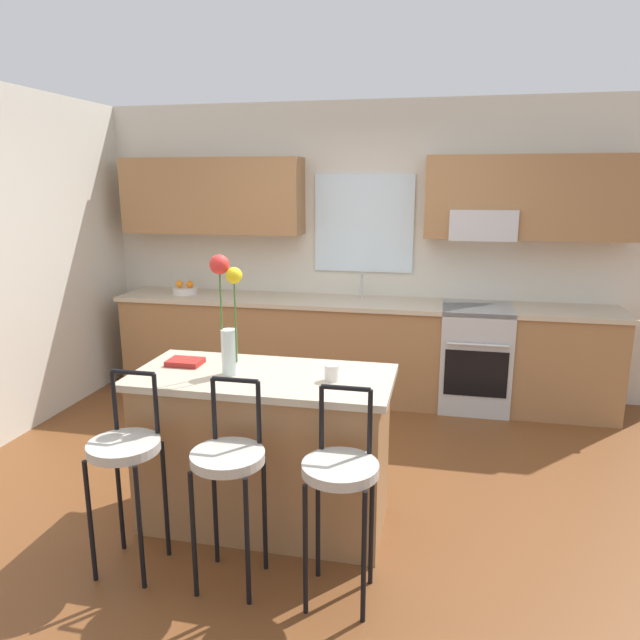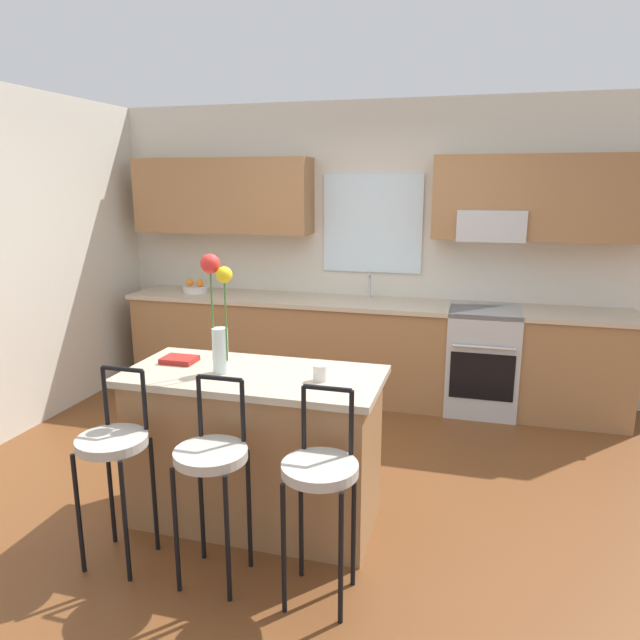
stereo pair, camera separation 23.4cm
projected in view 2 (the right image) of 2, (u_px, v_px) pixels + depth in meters
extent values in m
plane|color=brown|center=(314.00, 484.00, 3.92)|extent=(14.00, 14.00, 0.00)
cube|color=beige|center=(9.00, 264.00, 4.55)|extent=(0.12, 4.60, 2.70)
cube|color=beige|center=(373.00, 250.00, 5.54)|extent=(5.60, 0.12, 2.70)
cube|color=#996B42|center=(223.00, 196.00, 5.58)|extent=(1.74, 0.34, 0.70)
cube|color=#996B42|center=(540.00, 198.00, 4.84)|extent=(1.74, 0.34, 0.70)
cube|color=silver|center=(372.00, 224.00, 5.42)|extent=(0.93, 0.03, 0.90)
cube|color=#B7BABC|center=(491.00, 225.00, 4.96)|extent=(0.56, 0.36, 0.26)
cube|color=#996B42|center=(364.00, 352.00, 5.41)|extent=(4.50, 0.60, 0.88)
cube|color=#BCAD93|center=(365.00, 304.00, 5.30)|extent=(4.56, 0.64, 0.04)
cube|color=#B7BABC|center=(366.00, 309.00, 5.31)|extent=(0.54, 0.38, 0.11)
cylinder|color=#B7BABC|center=(370.00, 287.00, 5.42)|extent=(0.02, 0.02, 0.22)
cylinder|color=#B7BABC|center=(369.00, 276.00, 5.34)|extent=(0.02, 0.12, 0.02)
cube|color=#B7BABC|center=(482.00, 359.00, 5.11)|extent=(0.60, 0.60, 0.92)
cube|color=black|center=(482.00, 376.00, 4.85)|extent=(0.52, 0.02, 0.40)
cylinder|color=#B7BABC|center=(484.00, 348.00, 4.76)|extent=(0.50, 0.02, 0.02)
cube|color=#996B42|center=(255.00, 451.00, 3.42)|extent=(1.39, 0.62, 0.88)
cube|color=#BCAD93|center=(253.00, 376.00, 3.31)|extent=(1.47, 0.70, 0.04)
cylinder|color=black|center=(79.00, 514.00, 2.96)|extent=(0.02, 0.02, 0.66)
cylinder|color=black|center=(125.00, 522.00, 2.89)|extent=(0.02, 0.02, 0.66)
cylinder|color=black|center=(111.00, 488.00, 3.21)|extent=(0.02, 0.02, 0.66)
cylinder|color=black|center=(154.00, 495.00, 3.14)|extent=(0.02, 0.02, 0.66)
cylinder|color=#B2ADA3|center=(112.00, 442.00, 2.97)|extent=(0.36, 0.36, 0.05)
cylinder|color=black|center=(105.00, 396.00, 3.08)|extent=(0.02, 0.02, 0.32)
cylinder|color=black|center=(144.00, 400.00, 3.02)|extent=(0.02, 0.02, 0.32)
cylinder|color=black|center=(122.00, 369.00, 3.02)|extent=(0.23, 0.02, 0.02)
cylinder|color=black|center=(176.00, 531.00, 2.82)|extent=(0.02, 0.02, 0.66)
cylinder|color=black|center=(227.00, 540.00, 2.75)|extent=(0.02, 0.02, 0.66)
cylinder|color=black|center=(201.00, 502.00, 3.07)|extent=(0.02, 0.02, 0.66)
cylinder|color=black|center=(249.00, 510.00, 3.00)|extent=(0.02, 0.02, 0.66)
cylinder|color=#B2ADA3|center=(211.00, 455.00, 2.83)|extent=(0.36, 0.36, 0.05)
cylinder|color=black|center=(200.00, 406.00, 2.94)|extent=(0.02, 0.02, 0.32)
cylinder|color=black|center=(243.00, 411.00, 2.88)|extent=(0.02, 0.02, 0.32)
cylinder|color=black|center=(220.00, 378.00, 2.88)|extent=(0.23, 0.02, 0.02)
cylinder|color=black|center=(284.00, 549.00, 2.68)|extent=(0.02, 0.02, 0.66)
cylinder|color=black|center=(341.00, 559.00, 2.61)|extent=(0.02, 0.02, 0.66)
cylinder|color=black|center=(301.00, 518.00, 2.93)|extent=(0.02, 0.02, 0.66)
cylinder|color=black|center=(354.00, 526.00, 2.86)|extent=(0.02, 0.02, 0.66)
cylinder|color=#B2ADA3|center=(320.00, 469.00, 2.69)|extent=(0.36, 0.36, 0.05)
cylinder|color=black|center=(304.00, 418.00, 2.80)|extent=(0.02, 0.02, 0.32)
cylinder|color=black|center=(351.00, 423.00, 2.74)|extent=(0.02, 0.02, 0.32)
cylinder|color=black|center=(327.00, 388.00, 2.73)|extent=(0.23, 0.02, 0.02)
cylinder|color=silver|center=(220.00, 351.00, 3.28)|extent=(0.09, 0.09, 0.26)
cylinder|color=#3D722D|center=(226.00, 318.00, 3.22)|extent=(0.01, 0.01, 0.49)
sphere|color=yellow|center=(224.00, 275.00, 3.16)|extent=(0.09, 0.09, 0.09)
cylinder|color=#3D722D|center=(212.00, 312.00, 3.23)|extent=(0.01, 0.01, 0.54)
sphere|color=red|center=(210.00, 264.00, 3.17)|extent=(0.11, 0.11, 0.11)
cylinder|color=silver|center=(320.00, 373.00, 3.16)|extent=(0.08, 0.08, 0.09)
cube|color=maroon|center=(179.00, 360.00, 3.50)|extent=(0.20, 0.15, 0.03)
cylinder|color=silver|center=(195.00, 289.00, 5.73)|extent=(0.24, 0.24, 0.06)
sphere|color=orange|center=(200.00, 283.00, 5.70)|extent=(0.07, 0.07, 0.07)
sphere|color=orange|center=(190.00, 283.00, 5.73)|extent=(0.07, 0.07, 0.07)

